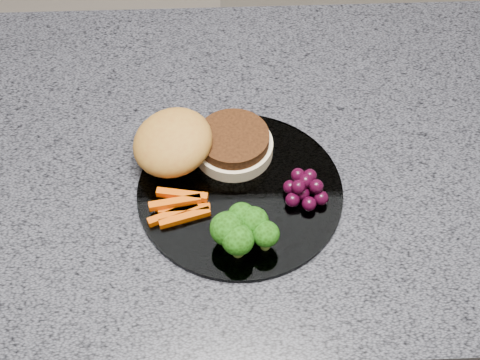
% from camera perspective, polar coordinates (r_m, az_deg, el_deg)
% --- Properties ---
extents(island_cabinet, '(1.20, 0.60, 0.86)m').
position_cam_1_polar(island_cabinet, '(1.29, -0.78, -11.04)').
color(island_cabinet, '#54371D').
rests_on(island_cabinet, ground).
extents(countertop, '(1.20, 0.60, 0.04)m').
position_cam_1_polar(countertop, '(0.91, -1.08, 1.76)').
color(countertop, '#4F5059').
rests_on(countertop, island_cabinet).
extents(plate, '(0.26, 0.26, 0.01)m').
position_cam_1_polar(plate, '(0.84, -0.00, -0.95)').
color(plate, white).
rests_on(plate, countertop).
extents(burger, '(0.21, 0.14, 0.06)m').
position_cam_1_polar(burger, '(0.86, -3.89, 2.99)').
color(burger, beige).
rests_on(burger, plate).
extents(carrot_sticks, '(0.08, 0.05, 0.02)m').
position_cam_1_polar(carrot_sticks, '(0.82, -5.16, -2.28)').
color(carrot_sticks, '#D54E03').
rests_on(carrot_sticks, plate).
extents(broccoli, '(0.08, 0.07, 0.05)m').
position_cam_1_polar(broccoli, '(0.77, 0.19, -4.19)').
color(broccoli, olive).
rests_on(broccoli, plate).
extents(grape_bunch, '(0.06, 0.06, 0.03)m').
position_cam_1_polar(grape_bunch, '(0.83, 5.59, -0.68)').
color(grape_bunch, black).
rests_on(grape_bunch, plate).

